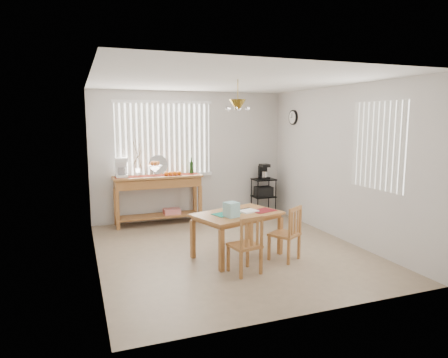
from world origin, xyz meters
name	(u,v)px	position (x,y,z in m)	size (l,w,h in m)	color
ground	(230,250)	(0.00, 0.00, -0.01)	(4.00, 4.50, 0.01)	gray
room_shell	(230,142)	(0.00, 0.02, 1.69)	(4.20, 4.70, 2.70)	silver
sideboard	(159,188)	(-0.73, 1.99, 0.72)	(1.70, 0.48, 0.96)	#A66D38
sideboard_items	(144,169)	(-1.00, 2.01, 1.11)	(1.62, 0.41, 0.73)	maroon
wire_cart	(263,193)	(1.55, 2.00, 0.47)	(0.46, 0.37, 0.78)	black
cart_items	(264,172)	(1.55, 2.01, 0.93)	(0.18, 0.22, 0.32)	black
dining_table	(237,218)	(0.00, -0.29, 0.59)	(1.42, 1.14, 0.66)	#A66D38
table_items	(236,210)	(-0.09, -0.43, 0.74)	(1.04, 0.48, 0.21)	#167D67
chair_left	(246,245)	(-0.16, -0.98, 0.39)	(0.43, 0.43, 0.80)	#A66D38
chair_right	(287,234)	(0.60, -0.71, 0.40)	(0.51, 0.51, 0.81)	#A66D38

